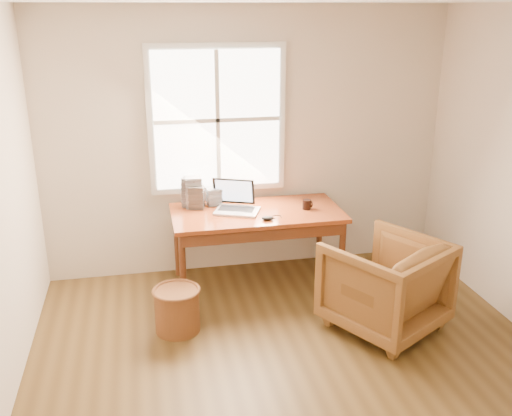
{
  "coord_description": "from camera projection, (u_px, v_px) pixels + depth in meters",
  "views": [
    {
      "loc": [
        -1.03,
        -3.14,
        2.56
      ],
      "look_at": [
        -0.04,
        1.65,
        0.83
      ],
      "focal_mm": 40.0,
      "sensor_mm": 36.0,
      "label": 1
    }
  ],
  "objects": [
    {
      "name": "desk",
      "position": [
        257.0,
        213.0,
        5.37
      ],
      "size": [
        1.6,
        0.8,
        0.04
      ],
      "primitive_type": "cube",
      "color": "brown",
      "rests_on": "room_shell"
    },
    {
      "name": "cd_stack_a",
      "position": [
        194.0,
        192.0,
        5.43
      ],
      "size": [
        0.16,
        0.14,
        0.3
      ],
      "primitive_type": "cube",
      "rotation": [
        0.0,
        0.0,
        -0.03
      ],
      "color": "#B6B9C2",
      "rests_on": "desk"
    },
    {
      "name": "cd_stack_c",
      "position": [
        189.0,
        192.0,
        5.43
      ],
      "size": [
        0.16,
        0.15,
        0.29
      ],
      "primitive_type": "cube",
      "rotation": [
        0.0,
        0.0,
        -0.32
      ],
      "color": "gray",
      "rests_on": "desk"
    },
    {
      "name": "laptop",
      "position": [
        237.0,
        197.0,
        5.28
      ],
      "size": [
        0.52,
        0.53,
        0.3
      ],
      "primitive_type": null,
      "rotation": [
        0.0,
        0.0,
        -0.39
      ],
      "color": "#BBBCC3",
      "rests_on": "desk"
    },
    {
      "name": "coffee_mug",
      "position": [
        307.0,
        204.0,
        5.4
      ],
      "size": [
        0.1,
        0.1,
        0.09
      ],
      "primitive_type": "cylinder",
      "rotation": [
        0.0,
        0.0,
        -0.25
      ],
      "color": "black",
      "rests_on": "desk"
    },
    {
      "name": "cd_stack_d",
      "position": [
        214.0,
        197.0,
        5.5
      ],
      "size": [
        0.15,
        0.13,
        0.17
      ],
      "primitive_type": "cube",
      "rotation": [
        0.0,
        0.0,
        0.13
      ],
      "color": "#B7BEC3",
      "rests_on": "desk"
    },
    {
      "name": "room_shell",
      "position": [
        306.0,
        212.0,
        3.66
      ],
      "size": [
        4.04,
        4.54,
        2.64
      ],
      "color": "brown",
      "rests_on": "ground"
    },
    {
      "name": "wicker_stool",
      "position": [
        177.0,
        310.0,
        4.73
      ],
      "size": [
        0.37,
        0.37,
        0.37
      ],
      "primitive_type": "cylinder",
      "rotation": [
        0.0,
        0.0,
        -0.0
      ],
      "color": "brown",
      "rests_on": "room_shell"
    },
    {
      "name": "mouse",
      "position": [
        268.0,
        218.0,
        5.13
      ],
      "size": [
        0.12,
        0.09,
        0.04
      ],
      "primitive_type": "ellipsoid",
      "rotation": [
        0.0,
        0.0,
        -0.26
      ],
      "color": "black",
      "rests_on": "desk"
    },
    {
      "name": "armchair",
      "position": [
        385.0,
        285.0,
        4.72
      ],
      "size": [
        1.16,
        1.16,
        0.78
      ],
      "primitive_type": "imported",
      "rotation": [
        0.0,
        0.0,
        3.67
      ],
      "color": "brown",
      "rests_on": "room_shell"
    },
    {
      "name": "cd_stack_b",
      "position": [
        196.0,
        197.0,
        5.41
      ],
      "size": [
        0.16,
        0.15,
        0.22
      ],
      "primitive_type": "cube",
      "rotation": [
        0.0,
        0.0,
        -0.22
      ],
      "color": "#242428",
      "rests_on": "desk"
    }
  ]
}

